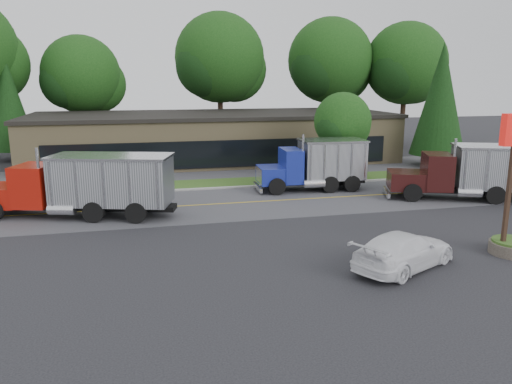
# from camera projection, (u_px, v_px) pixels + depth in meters

# --- Properties ---
(ground) EXTENTS (140.00, 140.00, 0.00)m
(ground) POSITION_uv_depth(u_px,v_px,m) (260.00, 253.00, 21.33)
(ground) COLOR #323237
(ground) RESTS_ON ground
(road) EXTENTS (60.00, 8.00, 0.02)m
(road) POSITION_uv_depth(u_px,v_px,m) (224.00, 204.00, 29.87)
(road) COLOR #59595E
(road) RESTS_ON ground
(center_line) EXTENTS (60.00, 0.12, 0.01)m
(center_line) POSITION_uv_depth(u_px,v_px,m) (224.00, 204.00, 29.87)
(center_line) COLOR gold
(center_line) RESTS_ON ground
(curb) EXTENTS (60.00, 0.30, 0.12)m
(curb) POSITION_uv_depth(u_px,v_px,m) (213.00, 189.00, 33.86)
(curb) COLOR #9E9E99
(curb) RESTS_ON ground
(grass_verge) EXTENTS (60.00, 3.40, 0.03)m
(grass_verge) POSITION_uv_depth(u_px,v_px,m) (210.00, 184.00, 35.56)
(grass_verge) COLOR #2A511B
(grass_verge) RESTS_ON ground
(far_parking) EXTENTS (60.00, 7.00, 0.02)m
(far_parking) POSITION_uv_depth(u_px,v_px,m) (201.00, 172.00, 40.31)
(far_parking) COLOR #59595E
(far_parking) RESTS_ON ground
(strip_mall) EXTENTS (32.00, 12.00, 4.00)m
(strip_mall) POSITION_uv_depth(u_px,v_px,m) (214.00, 138.00, 46.01)
(strip_mall) COLOR #9C885F
(strip_mall) RESTS_ON ground
(tree_far_b) EXTENTS (8.15, 7.67, 11.63)m
(tree_far_b) POSITION_uv_depth(u_px,v_px,m) (83.00, 78.00, 49.82)
(tree_far_b) COLOR #382619
(tree_far_b) RESTS_ON ground
(tree_far_c) EXTENTS (9.96, 9.38, 14.21)m
(tree_far_c) POSITION_uv_depth(u_px,v_px,m) (221.00, 62.00, 52.65)
(tree_far_c) COLOR #382619
(tree_far_c) RESTS_ON ground
(tree_far_d) EXTENTS (9.74, 9.16, 13.89)m
(tree_far_d) POSITION_uv_depth(u_px,v_px,m) (331.00, 65.00, 54.46)
(tree_far_d) COLOR #382619
(tree_far_d) RESTS_ON ground
(tree_far_e) EXTENTS (9.41, 8.86, 13.43)m
(tree_far_e) POSITION_uv_depth(u_px,v_px,m) (406.00, 67.00, 54.43)
(tree_far_e) COLOR #382619
(tree_far_e) RESTS_ON ground
(evergreen_left) EXTENTS (4.18, 4.18, 9.50)m
(evergreen_left) POSITION_uv_depth(u_px,v_px,m) (9.00, 103.00, 45.03)
(evergreen_left) COLOR #382619
(evergreen_left) RESTS_ON ground
(evergreen_right) EXTENTS (4.54, 4.54, 10.33)m
(evergreen_right) POSITION_uv_depth(u_px,v_px,m) (440.00, 99.00, 41.69)
(evergreen_right) COLOR #382619
(evergreen_right) RESTS_ON ground
(tree_verge) EXTENTS (4.49, 4.22, 6.40)m
(tree_verge) POSITION_uv_depth(u_px,v_px,m) (343.00, 124.00, 37.00)
(tree_verge) COLOR #382619
(tree_verge) RESTS_ON ground
(dump_truck_red) EXTENTS (10.90, 5.46, 3.36)m
(dump_truck_red) POSITION_uv_depth(u_px,v_px,m) (85.00, 184.00, 26.70)
(dump_truck_red) COLOR black
(dump_truck_red) RESTS_ON ground
(dump_truck_blue) EXTENTS (7.31, 2.99, 3.36)m
(dump_truck_blue) POSITION_uv_depth(u_px,v_px,m) (317.00, 163.00, 33.37)
(dump_truck_blue) COLOR black
(dump_truck_blue) RESTS_ON ground
(dump_truck_maroon) EXTENTS (9.76, 5.68, 3.36)m
(dump_truck_maroon) POSITION_uv_depth(u_px,v_px,m) (479.00, 171.00, 30.57)
(dump_truck_maroon) COLOR black
(dump_truck_maroon) RESTS_ON ground
(rally_car) EXTENTS (5.35, 4.09, 1.44)m
(rally_car) POSITION_uv_depth(u_px,v_px,m) (404.00, 250.00, 19.56)
(rally_car) COLOR white
(rally_car) RESTS_ON ground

